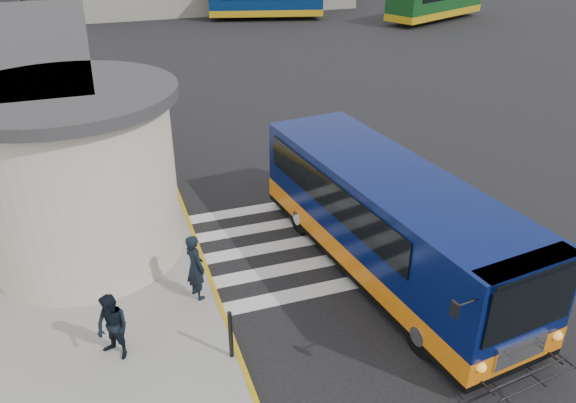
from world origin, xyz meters
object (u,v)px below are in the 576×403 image
object	(u,v)px
far_bus_a	(266,0)
pedestrian_b	(113,327)
transit_bus	(388,225)
pedestrian_a	(195,267)
far_bus_b	(436,0)
bollard	(231,335)

from	to	relation	value
far_bus_a	pedestrian_b	bearing A→B (deg)	172.86
transit_bus	pedestrian_a	bearing A→B (deg)	170.27
pedestrian_a	far_bus_b	world-z (taller)	far_bus_b
transit_bus	bollard	size ratio (longest dim) A/B	8.69
transit_bus	far_bus_a	xyz separation A→B (m)	(8.19, 38.05, 0.26)
pedestrian_a	bollard	distance (m)	2.44
pedestrian_a	far_bus_a	bearing A→B (deg)	-41.48
pedestrian_a	far_bus_a	size ratio (longest dim) A/B	0.17
bollard	pedestrian_b	bearing A→B (deg)	160.64
transit_bus	far_bus_a	world-z (taller)	far_bus_a
pedestrian_a	far_bus_b	bearing A→B (deg)	-61.91
transit_bus	pedestrian_b	size ratio (longest dim) A/B	6.58
pedestrian_a	far_bus_b	distance (m)	42.25
bollard	far_bus_b	distance (m)	43.94
bollard	far_bus_a	world-z (taller)	far_bus_a
transit_bus	far_bus_b	distance (m)	39.31
pedestrian_a	bollard	xyz separation A→B (m)	(0.30, -2.40, -0.28)
far_bus_a	far_bus_b	bearing A→B (deg)	-97.20
transit_bus	pedestrian_b	distance (m)	7.44
far_bus_b	bollard	bearing A→B (deg)	118.62
bollard	far_bus_a	size ratio (longest dim) A/B	0.12
pedestrian_b	far_bus_b	bearing A→B (deg)	97.75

